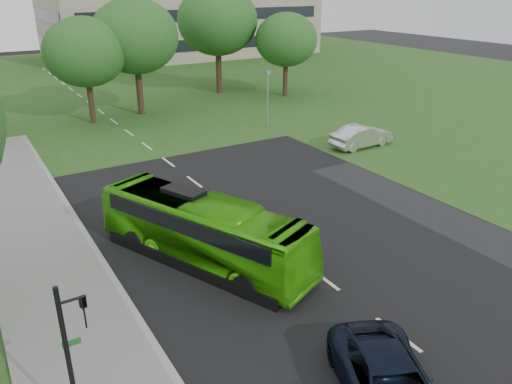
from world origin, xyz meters
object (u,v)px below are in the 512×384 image
tree_park_c (135,36)px  camera_pole (268,91)px  sedan (361,136)px  tree_park_b (85,52)px  tree_park_e (286,40)px  traffic_light (73,351)px  tree_park_d (217,21)px  bus (203,230)px

tree_park_c → camera_pole: bearing=-53.3°
sedan → tree_park_b: bearing=39.2°
tree_park_b → tree_park_e: size_ratio=1.03×
tree_park_e → sedan: 18.31m
traffic_light → tree_park_d: bearing=40.2°
tree_park_c → tree_park_e: size_ratio=1.19×
tree_park_c → bus: tree_park_c is taller
tree_park_b → sedan: size_ratio=1.79×
tree_park_e → traffic_light: (-27.75, -31.57, -2.91)m
bus → tree_park_e: bearing=26.9°
tree_park_d → tree_park_e: tree_park_d is taller
bus → sedan: size_ratio=2.12×
tree_park_e → tree_park_c: bearing=178.7°
tree_park_b → sedan: (14.44, -16.48, -4.89)m
traffic_light → bus: bearing=26.6°
tree_park_b → traffic_light: tree_park_b is taller
camera_pole → tree_park_c: bearing=116.2°
tree_park_b → tree_park_c: bearing=10.3°
tree_park_c → traffic_light: 34.55m
tree_park_c → traffic_light: tree_park_c is taller
tree_park_e → traffic_light: tree_park_e is taller
tree_park_d → traffic_light: tree_park_d is taller
sedan → camera_pole: (-2.92, 7.73, 2.12)m
traffic_light → sedan: bearing=15.0°
bus → traffic_light: traffic_light is taller
tree_park_e → sedan: (-5.08, -16.93, -4.76)m
bus → camera_pole: size_ratio=2.23×
traffic_light → camera_pole: size_ratio=1.00×
sedan → bus: bearing=115.2°
tree_park_e → bus: 33.40m
tree_park_d → traffic_light: (-22.73, -36.45, -4.58)m
bus → camera_pole: camera_pole is taller
tree_park_c → traffic_light: bearing=-111.6°
sedan → traffic_light: size_ratio=1.06×
tree_park_e → bus: (-21.37, -25.32, -4.14)m
tree_park_c → tree_park_e: bearing=-1.3°
bus → traffic_light: (-6.38, -6.25, 1.23)m
tree_park_b → tree_park_e: (19.52, 0.46, -0.14)m
tree_park_e → camera_pole: bearing=-131.0°
tree_park_d → bus: tree_park_d is taller
tree_park_b → traffic_light: 32.33m
sedan → camera_pole: camera_pole is taller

